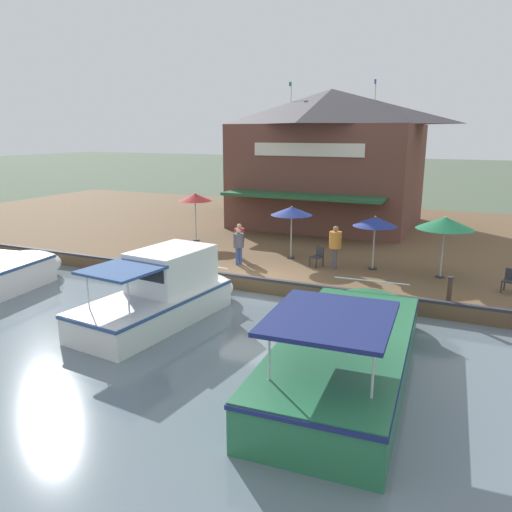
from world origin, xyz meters
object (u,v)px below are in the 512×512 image
person_mid_patio (239,237)px  mooring_post (449,289)px  person_at_quay_edge (335,242)px  cafe_chair_mid_patio (510,279)px  waterfront_restaurant (329,157)px  motorboat_second_along (351,344)px  motorboat_far_downstream (168,293)px  patio_umbrella_mid_patio_right (375,222)px  tree_behind_restaurant (264,152)px  patio_umbrella_near_quay_edge (195,197)px  cafe_chair_back_row_seat (318,256)px  patio_umbrella_far_corner (445,223)px  patio_umbrella_by_entrance (292,211)px  person_near_entrance (239,242)px

person_mid_patio → mooring_post: bearing=74.8°
person_at_quay_edge → cafe_chair_mid_patio: bearing=85.6°
waterfront_restaurant → person_mid_patio: (10.36, -1.04, -3.12)m
person_mid_patio → motorboat_second_along: size_ratio=0.17×
cafe_chair_mid_patio → person_at_quay_edge: size_ratio=0.47×
waterfront_restaurant → motorboat_far_downstream: (16.73, -0.59, -3.81)m
patio_umbrella_mid_patio_right → person_mid_patio: (0.69, -5.92, -1.03)m
mooring_post → tree_behind_restaurant: (-16.53, -14.12, 3.78)m
patio_umbrella_near_quay_edge → person_mid_patio: (2.48, 3.80, -1.30)m
waterfront_restaurant → motorboat_second_along: bearing=18.6°
cafe_chair_back_row_seat → person_mid_patio: 3.71m
motorboat_far_downstream → cafe_chair_mid_patio: bearing=119.5°
patio_umbrella_far_corner → cafe_chair_mid_patio: patio_umbrella_far_corner is taller
cafe_chair_mid_patio → patio_umbrella_by_entrance: bearing=-98.7°
person_near_entrance → cafe_chair_back_row_seat: bearing=109.2°
waterfront_restaurant → patio_umbrella_by_entrance: bearing=6.6°
mooring_post → patio_umbrella_by_entrance: bearing=-116.4°
patio_umbrella_mid_patio_right → person_near_entrance: 5.81m
patio_umbrella_by_entrance → person_mid_patio: bearing=-64.8°
patio_umbrella_near_quay_edge → cafe_chair_back_row_seat: patio_umbrella_near_quay_edge is taller
patio_umbrella_near_quay_edge → tree_behind_restaurant: 11.79m
cafe_chair_back_row_seat → patio_umbrella_far_corner: bearing=95.1°
cafe_chair_mid_patio → motorboat_second_along: (7.10, -4.00, -0.36)m
patio_umbrella_far_corner → cafe_chair_back_row_seat: size_ratio=2.90×
person_near_entrance → tree_behind_restaurant: tree_behind_restaurant is taller
patio_umbrella_by_entrance → tree_behind_restaurant: tree_behind_restaurant is taller
patio_umbrella_by_entrance → person_near_entrance: patio_umbrella_by_entrance is taller
waterfront_restaurant → person_mid_patio: 10.87m
waterfront_restaurant → cafe_chair_back_row_seat: (10.21, 2.64, -3.65)m
cafe_chair_back_row_seat → cafe_chair_mid_patio: bearing=85.9°
patio_umbrella_by_entrance → mooring_post: 8.02m
person_mid_patio → person_at_quay_edge: size_ratio=0.88×
person_at_quay_edge → motorboat_far_downstream: bearing=-31.5°
person_near_entrance → motorboat_second_along: bearing=45.4°
patio_umbrella_by_entrance → motorboat_far_downstream: 7.78m
person_mid_patio → patio_umbrella_near_quay_edge: bearing=-123.1°
patio_umbrella_mid_patio_right → motorboat_far_downstream: size_ratio=0.33×
patio_umbrella_far_corner → patio_umbrella_near_quay_edge: (-1.89, -12.43, 0.11)m
cafe_chair_back_row_seat → tree_behind_restaurant: tree_behind_restaurant is taller
waterfront_restaurant → person_near_entrance: waterfront_restaurant is taller
person_mid_patio → patio_umbrella_mid_patio_right: bearing=96.7°
patio_umbrella_by_entrance → patio_umbrella_near_quay_edge: patio_umbrella_near_quay_edge is taller
motorboat_second_along → patio_umbrella_near_quay_edge: bearing=-132.5°
tree_behind_restaurant → patio_umbrella_by_entrance: bearing=28.6°
person_mid_patio → motorboat_far_downstream: motorboat_far_downstream is taller
motorboat_far_downstream → patio_umbrella_near_quay_edge: bearing=-154.4°
person_mid_patio → motorboat_second_along: 10.31m
person_mid_patio → cafe_chair_back_row_seat: bearing=92.4°
cafe_chair_mid_patio → tree_behind_restaurant: bearing=-132.0°
patio_umbrella_by_entrance → tree_behind_restaurant: 15.00m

